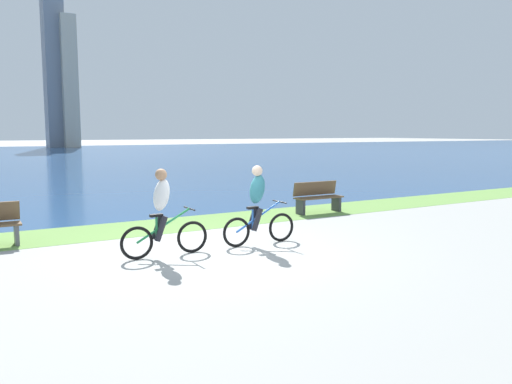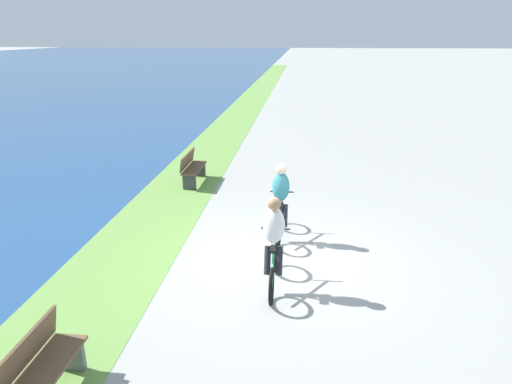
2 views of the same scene
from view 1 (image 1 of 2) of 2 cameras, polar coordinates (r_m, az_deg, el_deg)
The scene contains 6 objects.
ground_plane at distance 10.10m, azimuth -4.50°, elevation -6.59°, with size 300.00×300.00×0.00m, color #9E9E99.
grass_strip_bayside at distance 12.86m, azimuth -10.38°, elevation -3.76°, with size 120.00×2.05×0.01m, color #6B9947.
bay_water_surface at distance 52.70m, azimuth -25.46°, elevation 3.59°, with size 300.00×79.08×0.00m, color navy.
cyclist_lead at distance 10.43m, azimuth 0.21°, elevation -1.50°, with size 1.70×0.52×1.66m.
cyclist_trailing at distance 9.58m, azimuth -10.54°, elevation -2.35°, with size 1.72×0.52×1.66m.
bench_near_path at distance 14.77m, azimuth 7.00°, elevation -0.59°, with size 1.50×0.47×0.90m.
Camera 1 is at (-4.22, -8.88, 2.33)m, focal length 35.28 mm.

